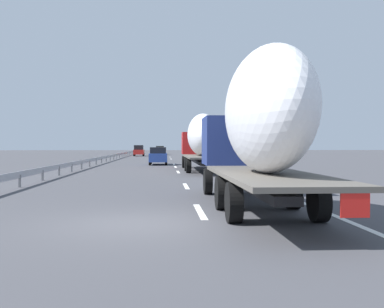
{
  "coord_description": "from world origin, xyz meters",
  "views": [
    {
      "loc": [
        -11.63,
        -0.71,
        1.98
      ],
      "look_at": [
        18.37,
        -2.58,
        1.4
      ],
      "focal_mm": 43.07,
      "sensor_mm": 36.0,
      "label": 1
    }
  ],
  "objects_px": {
    "truck_trailing": "(259,124)",
    "road_sign": "(216,143)",
    "car_yellow_coupe": "(160,150)",
    "truck_lead": "(201,139)",
    "car_blue_sedan": "(158,156)",
    "car_red_compact": "(139,151)"
  },
  "relations": [
    {
      "from": "car_yellow_coupe",
      "to": "car_red_compact",
      "type": "relative_size",
      "value": 1.01
    },
    {
      "from": "truck_lead",
      "to": "car_red_compact",
      "type": "relative_size",
      "value": 3.2
    },
    {
      "from": "car_blue_sedan",
      "to": "car_yellow_coupe",
      "type": "xyz_separation_m",
      "value": [
        49.07,
        0.18,
        0.01
      ]
    },
    {
      "from": "truck_trailing",
      "to": "car_red_compact",
      "type": "bearing_deg",
      "value": 5.96
    },
    {
      "from": "truck_trailing",
      "to": "car_yellow_coupe",
      "type": "relative_size",
      "value": 2.78
    },
    {
      "from": "truck_lead",
      "to": "car_yellow_coupe",
      "type": "xyz_separation_m",
      "value": [
        60.62,
        3.6,
        -1.53
      ]
    },
    {
      "from": "truck_lead",
      "to": "car_yellow_coupe",
      "type": "bearing_deg",
      "value": 3.4
    },
    {
      "from": "truck_lead",
      "to": "car_blue_sedan",
      "type": "relative_size",
      "value": 2.96
    },
    {
      "from": "truck_trailing",
      "to": "car_red_compact",
      "type": "relative_size",
      "value": 2.81
    },
    {
      "from": "car_red_compact",
      "to": "road_sign",
      "type": "xyz_separation_m",
      "value": [
        -31.5,
        -10.41,
        1.21
      ]
    },
    {
      "from": "truck_lead",
      "to": "car_blue_sedan",
      "type": "xyz_separation_m",
      "value": [
        11.55,
        3.41,
        -1.54
      ]
    },
    {
      "from": "truck_lead",
      "to": "car_red_compact",
      "type": "height_order",
      "value": "truck_lead"
    },
    {
      "from": "car_yellow_coupe",
      "to": "road_sign",
      "type": "height_order",
      "value": "road_sign"
    },
    {
      "from": "truck_trailing",
      "to": "road_sign",
      "type": "height_order",
      "value": "truck_trailing"
    },
    {
      "from": "truck_lead",
      "to": "car_yellow_coupe",
      "type": "distance_m",
      "value": 60.75
    },
    {
      "from": "car_blue_sedan",
      "to": "car_yellow_coupe",
      "type": "bearing_deg",
      "value": 0.22
    },
    {
      "from": "truck_trailing",
      "to": "car_red_compact",
      "type": "height_order",
      "value": "truck_trailing"
    },
    {
      "from": "truck_lead",
      "to": "road_sign",
      "type": "distance_m",
      "value": 17.54
    },
    {
      "from": "car_yellow_coupe",
      "to": "road_sign",
      "type": "relative_size",
      "value": 1.41
    },
    {
      "from": "truck_lead",
      "to": "road_sign",
      "type": "height_order",
      "value": "truck_lead"
    },
    {
      "from": "truck_lead",
      "to": "road_sign",
      "type": "relative_size",
      "value": 4.48
    },
    {
      "from": "car_blue_sedan",
      "to": "car_red_compact",
      "type": "xyz_separation_m",
      "value": [
        37.21,
        3.9,
        0.08
      ]
    }
  ]
}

